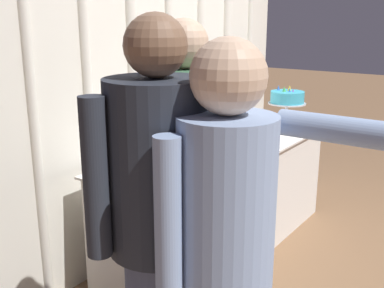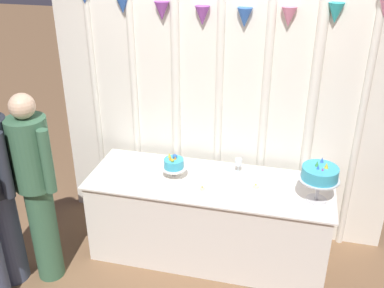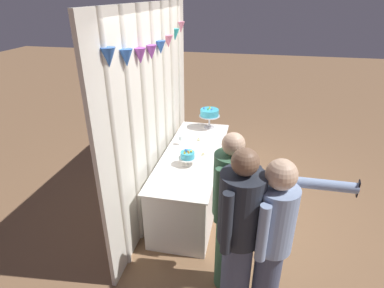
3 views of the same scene
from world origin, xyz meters
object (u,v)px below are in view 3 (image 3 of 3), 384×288
(cake_display_nearright, at_px, (209,113))
(tealight_near_left, at_px, (199,140))
(guest_man_pink_jacket, at_px, (239,234))
(cake_table, at_px, (193,178))
(guest_man_dark_suit, at_px, (229,209))
(wine_glass, at_px, (181,138))
(guest_girl_blue_dress, at_px, (273,239))
(tealight_far_left, at_px, (203,154))
(cake_display_nearleft, at_px, (187,156))

(cake_display_nearright, xyz_separation_m, tealight_near_left, (-0.49, 0.07, -0.22))
(guest_man_pink_jacket, bearing_deg, cake_display_nearright, 14.32)
(cake_table, relative_size, guest_man_dark_suit, 1.25)
(wine_glass, distance_m, guest_girl_blue_dress, 2.13)
(cake_display_nearright, relative_size, wine_glass, 2.59)
(tealight_far_left, relative_size, guest_girl_blue_dress, 0.03)
(tealight_near_left, height_order, guest_man_dark_suit, guest_man_dark_suit)
(cake_display_nearleft, bearing_deg, tealight_far_left, -26.77)
(guest_man_dark_suit, distance_m, guest_girl_blue_dress, 0.47)
(cake_display_nearleft, height_order, tealight_near_left, cake_display_nearleft)
(guest_man_dark_suit, bearing_deg, tealight_far_left, 20.08)
(tealight_near_left, relative_size, guest_girl_blue_dress, 0.03)
(guest_man_dark_suit, xyz_separation_m, guest_man_pink_jacket, (-0.30, -0.11, -0.00))
(cake_display_nearright, xyz_separation_m, guest_man_pink_jacket, (-2.46, -0.63, -0.09))
(tealight_near_left, height_order, guest_man_pink_jacket, guest_man_pink_jacket)
(cake_display_nearleft, bearing_deg, cake_table, 0.04)
(cake_display_nearright, bearing_deg, guest_man_dark_suit, -166.50)
(cake_table, height_order, wine_glass, wine_glass)
(cake_display_nearright, bearing_deg, cake_display_nearleft, 176.27)
(guest_man_dark_suit, bearing_deg, wine_glass, 28.53)
(cake_display_nearleft, xyz_separation_m, wine_glass, (0.53, 0.21, -0.03))
(cake_display_nearright, bearing_deg, tealight_far_left, -175.96)
(guest_girl_blue_dress, bearing_deg, guest_man_dark_suit, 53.40)
(cake_table, height_order, tealight_far_left, tealight_far_left)
(guest_man_dark_suit, relative_size, guest_girl_blue_dress, 1.03)
(tealight_far_left, bearing_deg, cake_display_nearright, 4.04)
(cake_table, relative_size, guest_man_pink_jacket, 1.24)
(cake_display_nearleft, distance_m, tealight_far_left, 0.34)
(cake_table, height_order, tealight_near_left, tealight_near_left)
(guest_man_pink_jacket, bearing_deg, cake_display_nearleft, 29.35)
(cake_table, xyz_separation_m, tealight_near_left, (0.40, -0.01, 0.40))
(wine_glass, height_order, guest_girl_blue_dress, guest_girl_blue_dress)
(guest_man_pink_jacket, xyz_separation_m, guest_girl_blue_dress, (0.02, -0.27, -0.01))
(cake_display_nearright, height_order, tealight_far_left, cake_display_nearright)
(wine_glass, xyz_separation_m, guest_man_pink_jacket, (-1.78, -0.92, 0.05))
(tealight_far_left, bearing_deg, guest_man_dark_suit, -159.92)
(cake_table, height_order, guest_girl_blue_dress, guest_girl_blue_dress)
(cake_table, xyz_separation_m, guest_man_dark_suit, (-1.27, -0.60, 0.54))
(guest_girl_blue_dress, bearing_deg, tealight_near_left, 26.46)
(cake_display_nearleft, bearing_deg, cake_display_nearright, -3.73)
(tealight_near_left, bearing_deg, guest_man_pink_jacket, -160.39)
(cake_table, bearing_deg, cake_display_nearright, -5.06)
(tealight_far_left, distance_m, tealight_near_left, 0.45)
(cake_table, distance_m, guest_man_pink_jacket, 1.80)
(wine_glass, distance_m, guest_man_dark_suit, 1.69)
(guest_girl_blue_dress, bearing_deg, guest_man_pink_jacket, 93.48)
(cake_table, xyz_separation_m, wine_glass, (0.21, 0.21, 0.48))
(cake_display_nearright, distance_m, tealight_near_left, 0.54)
(wine_glass, bearing_deg, guest_man_dark_suit, -151.47)
(cake_table, bearing_deg, guest_man_dark_suit, -154.87)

